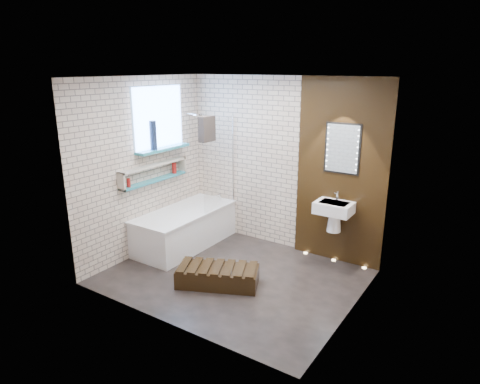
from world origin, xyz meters
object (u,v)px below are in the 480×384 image
Objects in this scene: bathtub at (185,228)px; walnut_step at (218,276)px; washbasin at (334,212)px; bath_screen at (219,164)px; led_mirror at (342,149)px.

bathtub reaches higher than walnut_step.
washbasin is at bearing 16.01° from bathtub.
led_mirror is (1.82, 0.34, 0.37)m from bath_screen.
walnut_step is (-1.00, -1.53, -1.54)m from led_mirror.
led_mirror reaches higher than bathtub.
bathtub is 3.00× the size of washbasin.
bathtub is 2.68m from led_mirror.
bathtub is 2.49× the size of led_mirror.
washbasin is at bearing 53.98° from walnut_step.
led_mirror is (2.17, 0.78, 1.36)m from bathtub.
bath_screen reaches higher than washbasin.
bath_screen is at bearing -169.34° from led_mirror.
walnut_step is at bearing -123.10° from led_mirror.
washbasin reaches higher than bathtub.
walnut_step is at bearing -32.53° from bathtub.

